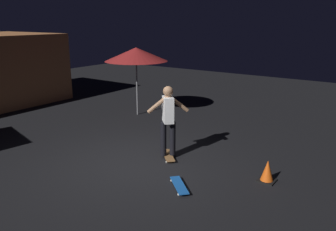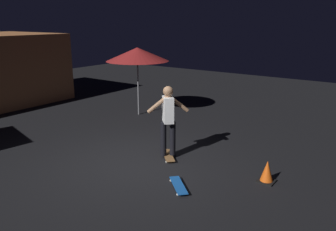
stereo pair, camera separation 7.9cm
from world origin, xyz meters
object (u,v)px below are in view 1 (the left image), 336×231
Objects in this scene: patio_umbrella at (136,54)px; traffic_cone at (267,172)px; skateboard_spare at (179,185)px; skater at (168,116)px; skateboard_ridden at (168,156)px.

patio_umbrella reaches higher than traffic_cone.
skateboard_spare is 0.43× the size of skater.
traffic_cone is at bearing -45.54° from skateboard_spare.
patio_umbrella is 6.32m from traffic_cone.
skateboard_spare is 1.55× the size of traffic_cone.
skater is at bearing 93.36° from traffic_cone.
skateboard_spare is at bearing -131.51° from patio_umbrella.
patio_umbrella is at bearing 50.44° from skateboard_ridden.
skateboard_ridden is 1.57m from skateboard_spare.
patio_umbrella is 3.30× the size of skateboard_ridden.
patio_umbrella is at bearing 48.49° from skateboard_spare.
traffic_cone is at bearing -113.99° from patio_umbrella.
traffic_cone reaches higher than skateboard_spare.
skateboard_ridden is at bearing -129.56° from patio_umbrella.
skater is 2.52m from traffic_cone.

